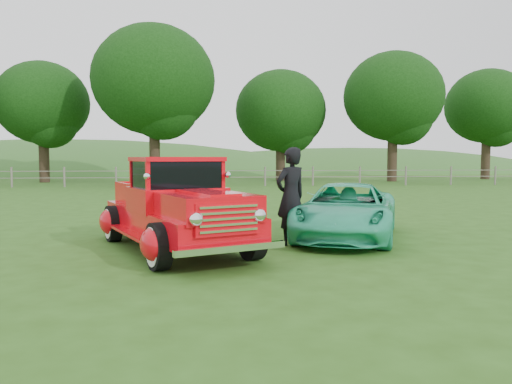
{
  "coord_description": "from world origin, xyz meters",
  "views": [
    {
      "loc": [
        -0.61,
        -8.53,
        1.78
      ],
      "look_at": [
        0.36,
        1.2,
        1.09
      ],
      "focal_mm": 35.0,
      "sensor_mm": 36.0,
      "label": 1
    }
  ],
  "objects": [
    {
      "name": "distant_hills",
      "position": [
        -4.08,
        59.46,
        -4.55
      ],
      "size": [
        116.0,
        60.0,
        18.0
      ],
      "color": "#346726",
      "rests_on": "ground"
    },
    {
      "name": "man",
      "position": [
        1.09,
        1.41,
        0.99
      ],
      "size": [
        0.86,
        0.77,
        1.98
      ],
      "primitive_type": "imported",
      "rotation": [
        0.0,
        0.0,
        3.67
      ],
      "color": "black",
      "rests_on": "ground"
    },
    {
      "name": "tree_mid_east",
      "position": [
        13.0,
        27.0,
        6.17
      ],
      "size": [
        7.2,
        7.2,
        9.44
      ],
      "color": "#2F2117",
      "rests_on": "ground"
    },
    {
      "name": "ground",
      "position": [
        0.0,
        0.0,
        0.0
      ],
      "size": [
        140.0,
        140.0,
        0.0
      ],
      "primitive_type": "plane",
      "color": "#2A5015",
      "rests_on": "ground"
    },
    {
      "name": "tree_far_east",
      "position": [
        22.0,
        30.0,
        5.86
      ],
      "size": [
        6.6,
        6.6,
        8.86
      ],
      "color": "#2F2117",
      "rests_on": "ground"
    },
    {
      "name": "tree_near_east",
      "position": [
        5.0,
        29.0,
        5.25
      ],
      "size": [
        6.8,
        6.8,
        8.33
      ],
      "color": "#2F2117",
      "rests_on": "ground"
    },
    {
      "name": "tree_mid_west",
      "position": [
        -12.0,
        28.0,
        5.55
      ],
      "size": [
        6.4,
        6.4,
        8.46
      ],
      "color": "#2F2117",
      "rests_on": "ground"
    },
    {
      "name": "tree_near_west",
      "position": [
        -4.0,
        25.0,
        6.8
      ],
      "size": [
        8.0,
        8.0,
        10.42
      ],
      "color": "#2F2117",
      "rests_on": "ground"
    },
    {
      "name": "teal_sedan",
      "position": [
        2.44,
        2.06,
        0.6
      ],
      "size": [
        3.46,
        4.76,
        1.2
      ],
      "primitive_type": "imported",
      "rotation": [
        0.0,
        0.0,
        -0.38
      ],
      "color": "#30C392",
      "rests_on": "ground"
    },
    {
      "name": "red_pickup",
      "position": [
        -1.19,
        1.02,
        0.8
      ],
      "size": [
        3.58,
        5.27,
        1.78
      ],
      "rotation": [
        0.0,
        0.0,
        0.4
      ],
      "color": "black",
      "rests_on": "ground"
    },
    {
      "name": "fence_line",
      "position": [
        0.0,
        22.0,
        0.6
      ],
      "size": [
        48.0,
        0.12,
        1.2
      ],
      "color": "slate",
      "rests_on": "ground"
    }
  ]
}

